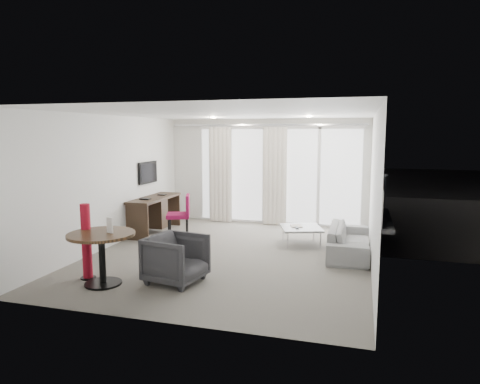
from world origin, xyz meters
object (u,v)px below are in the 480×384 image
(red_lamp, at_px, (86,242))
(round_table, at_px, (102,259))
(desk_chair, at_px, (178,216))
(coffee_table, at_px, (301,236))
(rattan_chair_a, at_px, (300,199))
(sofa, at_px, (349,240))
(rattan_chair_b, at_px, (329,200))
(tub_armchair, at_px, (176,259))
(desk, at_px, (155,215))

(red_lamp, bearing_deg, round_table, -23.70)
(desk_chair, height_order, coffee_table, desk_chair)
(desk_chair, distance_m, rattan_chair_a, 4.24)
(sofa, relative_size, rattan_chair_b, 2.28)
(round_table, relative_size, rattan_chair_b, 1.21)
(round_table, distance_m, red_lamp, 0.46)
(desk_chair, height_order, tub_armchair, desk_chair)
(coffee_table, height_order, rattan_chair_a, rattan_chair_a)
(red_lamp, distance_m, rattan_chair_a, 6.96)
(coffee_table, bearing_deg, sofa, -27.35)
(coffee_table, distance_m, rattan_chair_b, 3.39)
(red_lamp, relative_size, coffee_table, 1.50)
(desk, bearing_deg, red_lamp, -81.79)
(desk, height_order, rattan_chair_b, rattan_chair_b)
(red_lamp, height_order, tub_armchair, red_lamp)
(desk, bearing_deg, desk_chair, -22.11)
(coffee_table, xyz_separation_m, rattan_chair_b, (0.31, 3.37, 0.23))
(coffee_table, bearing_deg, red_lamp, -134.05)
(round_table, height_order, coffee_table, round_table)
(tub_armchair, bearing_deg, coffee_table, -18.50)
(sofa, height_order, rattan_chair_a, rattan_chair_a)
(tub_armchair, bearing_deg, rattan_chair_a, 1.16)
(desk_chair, relative_size, tub_armchair, 1.17)
(desk_chair, distance_m, tub_armchair, 2.89)
(desk_chair, relative_size, red_lamp, 0.79)
(sofa, distance_m, rattan_chair_a, 4.30)
(round_table, relative_size, sofa, 0.53)
(desk, xyz_separation_m, rattan_chair_a, (2.83, 3.38, -0.03))
(sofa, xyz_separation_m, rattan_chair_b, (-0.66, 3.87, 0.14))
(round_table, height_order, rattan_chair_b, rattan_chair_b)
(desk_chair, xyz_separation_m, rattan_chair_a, (2.13, 3.67, -0.09))
(red_lamp, bearing_deg, sofa, 32.87)
(desk, xyz_separation_m, sofa, (4.33, -0.65, -0.13))
(desk, distance_m, rattan_chair_b, 4.88)
(coffee_table, bearing_deg, round_table, -128.54)
(desk_chair, xyz_separation_m, coffee_table, (2.66, 0.13, -0.29))
(desk_chair, relative_size, rattan_chair_b, 1.15)
(rattan_chair_a, bearing_deg, desk, -137.54)
(desk, height_order, sofa, desk)
(round_table, relative_size, coffee_table, 1.25)
(rattan_chair_a, bearing_deg, desk_chair, -127.75)
(round_table, distance_m, rattan_chair_a, 7.00)
(desk, xyz_separation_m, rattan_chair_b, (3.67, 3.22, 0.00))
(tub_armchair, relative_size, sofa, 0.43)
(tub_armchair, distance_m, sofa, 3.37)
(round_table, height_order, red_lamp, red_lamp)
(rattan_chair_b, bearing_deg, red_lamp, -106.03)
(red_lamp, xyz_separation_m, sofa, (3.87, 2.50, -0.32))
(desk_chair, bearing_deg, desk, 137.56)
(round_table, xyz_separation_m, red_lamp, (-0.38, 0.17, 0.20))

